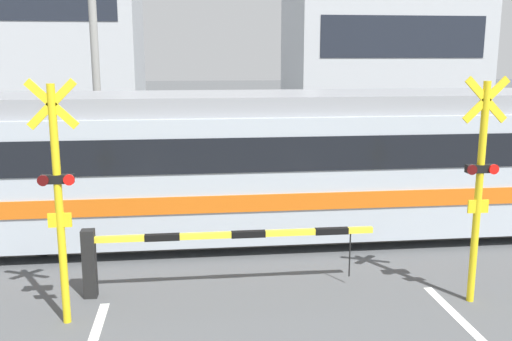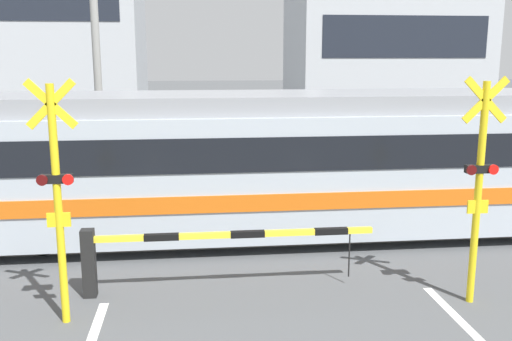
% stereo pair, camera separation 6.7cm
% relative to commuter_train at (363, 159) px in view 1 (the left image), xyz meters
% --- Properties ---
extents(rail_track_near, '(50.00, 0.10, 0.08)m').
position_rel_commuter_train_xyz_m(rail_track_near, '(-2.38, -0.72, -1.56)').
color(rail_track_near, gray).
rests_on(rail_track_near, ground_plane).
extents(rail_track_far, '(50.00, 0.10, 0.08)m').
position_rel_commuter_train_xyz_m(rail_track_far, '(-2.38, 0.72, -1.56)').
color(rail_track_far, gray).
rests_on(rail_track_far, ground_plane).
extents(commuter_train, '(20.78, 2.72, 2.98)m').
position_rel_commuter_train_xyz_m(commuter_train, '(0.00, 0.00, 0.00)').
color(commuter_train, '#ADB7C1').
rests_on(commuter_train, ground_plane).
extents(crossing_barrier_near, '(4.64, 0.20, 1.10)m').
position_rel_commuter_train_xyz_m(crossing_barrier_near, '(-3.91, -2.76, -0.84)').
color(crossing_barrier_near, black).
rests_on(crossing_barrier_near, ground_plane).
extents(crossing_barrier_far, '(4.64, 0.20, 1.10)m').
position_rel_commuter_train_xyz_m(crossing_barrier_far, '(-0.85, 2.65, -0.84)').
color(crossing_barrier_far, black).
rests_on(crossing_barrier_far, ground_plane).
extents(crossing_signal_left, '(0.68, 0.15, 3.45)m').
position_rel_commuter_train_xyz_m(crossing_signal_left, '(-5.41, -3.61, 0.30)').
color(crossing_signal_left, yellow).
rests_on(crossing_signal_left, ground_plane).
extents(crossing_signal_right, '(0.68, 0.15, 3.45)m').
position_rel_commuter_train_xyz_m(crossing_signal_right, '(0.66, -3.61, 0.30)').
color(crossing_signal_right, yellow).
rests_on(crossing_signal_right, ground_plane).
extents(pedestrian, '(0.38, 0.22, 1.70)m').
position_rel_commuter_train_xyz_m(pedestrian, '(-2.25, 6.34, -0.62)').
color(pedestrian, '#23232D').
rests_on(pedestrian, ground_plane).
extents(building_left_of_street, '(6.45, 5.46, 10.91)m').
position_rel_commuter_train_xyz_m(building_left_of_street, '(-8.79, 13.06, 3.85)').
color(building_left_of_street, '#B2B7BC').
rests_on(building_left_of_street, ground_plane).
extents(building_right_of_street, '(7.84, 5.46, 8.00)m').
position_rel_commuter_train_xyz_m(building_right_of_street, '(4.73, 13.06, 2.40)').
color(building_right_of_street, '#B2B7BC').
rests_on(building_right_of_street, ground_plane).
extents(utility_pole_streetside, '(0.22, 0.22, 7.92)m').
position_rel_commuter_train_xyz_m(utility_pole_streetside, '(-6.16, 5.15, 2.36)').
color(utility_pole_streetside, gray).
rests_on(utility_pole_streetside, ground_plane).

